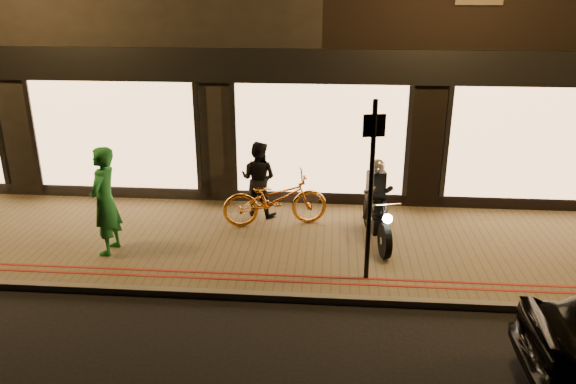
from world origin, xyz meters
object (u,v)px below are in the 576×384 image
object	(u,v)px
motorcycle	(377,211)
bicycle_gold	(275,199)
person_green	(105,201)
sign_post	(371,183)

from	to	relation	value
motorcycle	bicycle_gold	xyz separation A→B (m)	(-1.99, 0.61, -0.06)
person_green	motorcycle	bearing A→B (deg)	103.69
motorcycle	bicycle_gold	bearing A→B (deg)	153.80
bicycle_gold	person_green	bearing A→B (deg)	104.03
bicycle_gold	person_green	size ratio (longest dim) A/B	1.06
bicycle_gold	person_green	xyz separation A→B (m)	(-2.89, -1.48, 0.44)
motorcycle	bicycle_gold	world-z (taller)	motorcycle
motorcycle	person_green	distance (m)	4.97
bicycle_gold	person_green	world-z (taller)	person_green
bicycle_gold	sign_post	bearing A→B (deg)	-153.27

